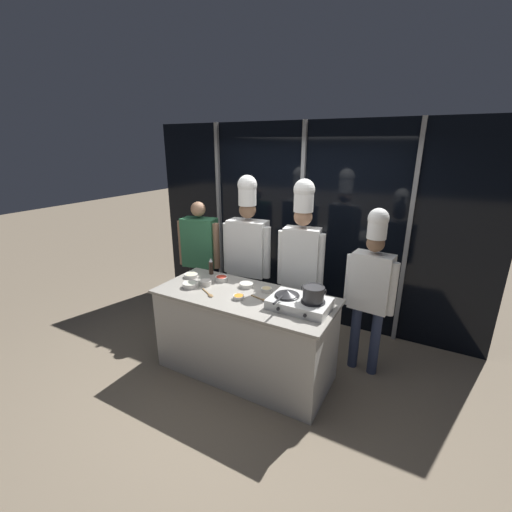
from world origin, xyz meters
name	(u,v)px	position (x,y,z in m)	size (l,w,h in m)	color
ground_plane	(245,371)	(0.00, 0.00, 0.00)	(24.00, 24.00, 0.00)	#7F705B
window_wall_back	(302,225)	(0.00, 1.56, 1.35)	(4.76, 0.09, 2.70)	black
demo_counter	(245,334)	(0.00, 0.00, 0.47)	(1.90, 0.81, 0.93)	beige
portable_stove	(300,303)	(0.61, 0.00, 0.98)	(0.57, 0.39, 0.11)	silver
frying_pan	(287,293)	(0.48, 0.00, 1.06)	(0.24, 0.42, 0.05)	#232326
stock_pot	(313,294)	(0.74, 0.00, 1.11)	(0.23, 0.20, 0.14)	#333335
squeeze_bottle_soy	(211,267)	(-0.65, 0.32, 1.03)	(0.05, 0.05, 0.20)	#332319
prep_bowl_carrots	(239,297)	(0.00, -0.11, 0.95)	(0.12, 0.12, 0.04)	silver
prep_bowl_ginger	(266,289)	(0.16, 0.19, 0.95)	(0.12, 0.12, 0.04)	silver
prep_bowl_chili_flakes	(221,278)	(-0.42, 0.20, 0.96)	(0.14, 0.14, 0.05)	silver
prep_bowl_noodles	(191,275)	(-0.79, 0.12, 0.96)	(0.16, 0.16, 0.04)	silver
prep_bowl_garlic	(246,285)	(-0.08, 0.18, 0.96)	(0.15, 0.15, 0.05)	silver
prep_bowl_onion	(206,282)	(-0.50, 0.01, 0.96)	(0.13, 0.13, 0.06)	silver
prep_bowl_bean_sprouts	(190,285)	(-0.61, -0.12, 0.96)	(0.17, 0.17, 0.05)	silver
serving_spoon_slotted	(262,299)	(0.22, -0.01, 0.94)	(0.22, 0.08, 0.02)	olive
serving_spoon_solid	(209,294)	(-0.31, -0.18, 0.94)	(0.23, 0.15, 0.02)	olive
person_guest	(200,251)	(-1.14, 0.74, 1.02)	(0.59, 0.32, 1.70)	#232326
chef_head	(248,248)	(-0.38, 0.72, 1.19)	(0.63, 0.29, 2.07)	#232326
chef_sous	(301,254)	(0.34, 0.68, 1.24)	(0.52, 0.27, 2.07)	#232326
chef_line	(371,281)	(1.13, 0.67, 1.07)	(0.53, 0.25, 1.83)	#2D3856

